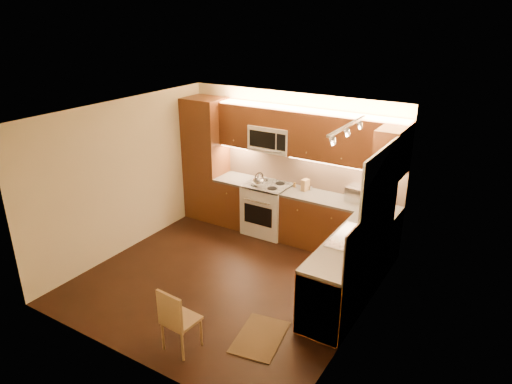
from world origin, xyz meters
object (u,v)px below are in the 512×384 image
Objects in this scene: sink at (354,233)px; microwave at (272,138)px; toaster_oven at (360,194)px; dining_chair at (181,318)px; soap_bottle at (387,215)px; knife_block at (305,185)px; kettle at (259,179)px; stove at (267,208)px.

microwave is at bearing 147.79° from sink.
toaster_oven is 0.49× the size of dining_chair.
soap_bottle reaches higher than sink.
knife_block is (-1.34, 1.25, 0.02)m from sink.
soap_bottle is at bearing -34.36° from toaster_oven.
kettle is 0.30× the size of dining_chair.
kettle reaches higher than soap_bottle.
microwave is at bearing 171.25° from soap_bottle.
dining_chair is at bearing -121.96° from sink.
kettle reaches higher than stove.
toaster_oven is 0.96m from knife_block.
dining_chair is (0.04, -3.34, -0.58)m from knife_block.
microwave reaches higher than dining_chair.
soap_bottle is at bearing 74.97° from sink.
kettle reaches higher than sink.
microwave is 0.98m from knife_block.
sink is at bearing -2.83° from kettle.
microwave is 3.87× the size of knife_block.
dining_chair is at bearing -53.35° from kettle.
knife_block is at bearing 42.55° from kettle.
sink is 1.83m from knife_block.
toaster_oven is at bearing 143.73° from soap_bottle.
microwave is at bearing -174.23° from toaster_oven.
soap_bottle is 3.30m from dining_chair.
knife_block is at bearing 10.93° from stove.
kettle is 0.80m from knife_block.
microwave is 0.74m from kettle.
knife_block is at bearing 94.59° from dining_chair.
knife_block is 3.39m from dining_chair.
kettle reaches higher than toaster_oven.
knife_block is (0.75, 0.28, -0.05)m from kettle.
kettle is 3.22m from dining_chair.
kettle is at bearing -107.22° from microwave.
stove is at bearing 106.25° from dining_chair.
kettle is 1.29× the size of knife_block.
dining_chair is (0.70, -3.21, -0.04)m from stove.
soap_bottle is at bearing 66.18° from dining_chair.
soap_bottle reaches higher than dining_chair.
knife_block is (-0.96, -0.02, -0.02)m from toaster_oven.
dining_chair is at bearing -77.00° from knife_block.
dining_chair is (-0.92, -3.36, -0.60)m from toaster_oven.
microwave is at bearing -168.27° from knife_block.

